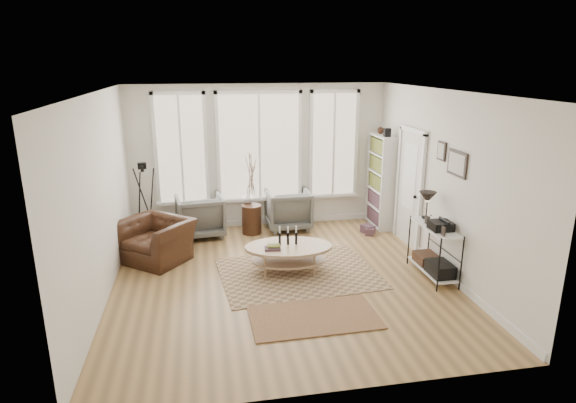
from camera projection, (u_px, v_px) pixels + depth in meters
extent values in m
plane|color=#A37C49|center=(282.00, 279.00, 7.59)|extent=(5.50, 5.50, 0.00)
plane|color=white|center=(282.00, 92.00, 6.78)|extent=(5.50, 5.50, 0.00)
cube|color=silver|center=(259.00, 156.00, 9.79)|extent=(5.20, 0.04, 2.90)
cube|color=silver|center=(330.00, 264.00, 4.59)|extent=(5.20, 0.04, 2.90)
cube|color=silver|center=(100.00, 199.00, 6.74)|extent=(0.04, 5.50, 2.90)
cube|color=silver|center=(443.00, 183.00, 7.64)|extent=(0.04, 5.50, 2.90)
cube|color=white|center=(261.00, 221.00, 10.17)|extent=(5.10, 0.04, 0.12)
cube|color=white|center=(435.00, 264.00, 8.02)|extent=(0.03, 5.40, 0.12)
cube|color=tan|center=(259.00, 147.00, 9.71)|extent=(1.60, 0.03, 2.10)
cube|color=tan|center=(181.00, 149.00, 9.44)|extent=(0.90, 0.03, 2.10)
cube|color=tan|center=(333.00, 145.00, 9.98)|extent=(0.90, 0.03, 2.10)
cube|color=white|center=(259.00, 147.00, 9.69)|extent=(1.74, 0.06, 2.24)
cube|color=white|center=(181.00, 150.00, 9.42)|extent=(1.04, 0.06, 2.24)
cube|color=white|center=(334.00, 145.00, 9.96)|extent=(1.04, 0.06, 2.24)
cube|color=white|center=(260.00, 199.00, 9.98)|extent=(4.10, 0.12, 0.06)
cube|color=silver|center=(410.00, 189.00, 8.83)|extent=(0.04, 0.88, 2.10)
cube|color=white|center=(410.00, 176.00, 8.76)|extent=(0.01, 0.55, 1.20)
cube|color=white|center=(421.00, 196.00, 8.37)|extent=(0.06, 0.08, 2.18)
cube|color=white|center=(398.00, 183.00, 9.29)|extent=(0.06, 0.08, 2.18)
cube|color=white|center=(413.00, 130.00, 8.52)|extent=(0.06, 1.06, 0.08)
sphere|color=black|center=(415.00, 197.00, 8.53)|extent=(0.06, 0.06, 0.06)
cube|color=white|center=(388.00, 186.00, 9.46)|extent=(0.30, 0.03, 1.90)
cube|color=white|center=(374.00, 177.00, 10.24)|extent=(0.30, 0.03, 1.90)
cube|color=white|center=(388.00, 181.00, 9.88)|extent=(0.02, 0.85, 1.90)
cube|color=white|center=(381.00, 181.00, 9.85)|extent=(0.30, 0.81, 1.90)
cube|color=brown|center=(381.00, 181.00, 9.85)|extent=(0.24, 0.75, 1.76)
cube|color=black|center=(387.00, 132.00, 9.37)|extent=(0.12, 0.10, 0.16)
sphere|color=#381F12|center=(381.00, 130.00, 9.71)|extent=(0.14, 0.14, 0.14)
cube|color=white|center=(432.00, 269.00, 7.69)|extent=(0.37, 1.07, 0.03)
cube|color=white|center=(436.00, 228.00, 7.49)|extent=(0.37, 1.07, 0.02)
cylinder|color=black|center=(439.00, 265.00, 7.07)|extent=(0.02, 0.02, 0.85)
cylinder|color=black|center=(462.00, 264.00, 7.13)|extent=(0.02, 0.02, 0.85)
cylinder|color=black|center=(409.00, 240.00, 8.07)|extent=(0.02, 0.02, 0.85)
cylinder|color=black|center=(429.00, 239.00, 8.14)|extent=(0.02, 0.02, 0.85)
cylinder|color=black|center=(426.00, 217.00, 7.81)|extent=(0.14, 0.14, 0.02)
cylinder|color=black|center=(427.00, 209.00, 7.77)|extent=(0.02, 0.02, 0.30)
cone|color=black|center=(428.00, 197.00, 7.71)|extent=(0.28, 0.28, 0.18)
cube|color=black|center=(441.00, 226.00, 7.33)|extent=(0.32, 0.30, 0.13)
cube|color=black|center=(440.00, 269.00, 7.42)|extent=(0.32, 0.45, 0.20)
cube|color=#381F12|center=(426.00, 258.00, 7.87)|extent=(0.32, 0.40, 0.16)
cube|color=black|center=(443.00, 231.00, 7.05)|extent=(0.02, 0.10, 0.14)
cube|color=black|center=(427.00, 220.00, 7.57)|extent=(0.02, 0.10, 0.12)
cube|color=black|center=(457.00, 164.00, 7.14)|extent=(0.03, 0.52, 0.38)
cube|color=silver|center=(456.00, 164.00, 7.14)|extent=(0.01, 0.44, 0.30)
cube|color=black|center=(442.00, 151.00, 7.59)|extent=(0.03, 0.24, 0.30)
cube|color=silver|center=(441.00, 151.00, 7.59)|extent=(0.01, 0.18, 0.24)
cube|color=brown|center=(298.00, 273.00, 7.80)|extent=(2.63, 2.07, 0.01)
cube|color=brown|center=(314.00, 317.00, 6.45)|extent=(1.74, 0.99, 0.01)
ellipsoid|color=tan|center=(289.00, 260.00, 7.84)|extent=(1.27, 0.86, 0.03)
ellipsoid|color=tan|center=(289.00, 247.00, 7.78)|extent=(1.48, 1.01, 0.04)
cylinder|color=tan|center=(267.00, 267.00, 7.56)|extent=(0.04, 0.04, 0.40)
cylinder|color=tan|center=(315.00, 263.00, 7.69)|extent=(0.04, 0.04, 0.40)
cylinder|color=tan|center=(263.00, 256.00, 7.98)|extent=(0.04, 0.04, 0.40)
cylinder|color=tan|center=(309.00, 253.00, 8.12)|extent=(0.04, 0.04, 0.40)
cylinder|color=black|center=(280.00, 239.00, 7.77)|extent=(0.04, 0.04, 0.20)
cylinder|color=black|center=(288.00, 239.00, 7.79)|extent=(0.04, 0.04, 0.20)
cylinder|color=black|center=(296.00, 238.00, 7.82)|extent=(0.04, 0.04, 0.20)
cube|color=#2C4E2A|center=(273.00, 247.00, 7.62)|extent=(0.25, 0.18, 0.07)
imported|color=slate|center=(200.00, 216.00, 9.40)|extent=(0.98, 1.00, 0.82)
imported|color=slate|center=(288.00, 209.00, 9.83)|extent=(0.88, 0.91, 0.81)
cylinder|color=#381F12|center=(252.00, 219.00, 9.57)|extent=(0.39, 0.39, 0.58)
imported|color=silver|center=(248.00, 197.00, 9.62)|extent=(0.23, 0.23, 0.23)
imported|color=#381F12|center=(156.00, 240.00, 8.25)|extent=(1.47, 1.45, 0.72)
cylinder|color=black|center=(142.00, 170.00, 8.72)|extent=(0.07, 0.07, 0.07)
cube|color=black|center=(142.00, 166.00, 8.70)|extent=(0.16, 0.13, 0.11)
cylinder|color=black|center=(141.00, 167.00, 8.61)|extent=(0.07, 0.09, 0.07)
cube|color=brown|center=(368.00, 229.00, 9.64)|extent=(0.27, 0.30, 0.16)
cube|color=brown|center=(369.00, 231.00, 9.54)|extent=(0.23, 0.26, 0.14)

